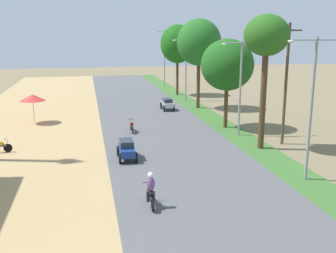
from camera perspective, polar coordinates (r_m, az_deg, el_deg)
name	(u,v)px	position (r m, az deg, el deg)	size (l,w,h in m)	color
vendor_umbrella	(33,98)	(36.15, -18.98, 3.96)	(2.20, 2.20, 2.52)	#99999E
median_tree_third	(266,38)	(26.73, 14.03, 12.27)	(2.93, 2.93, 8.88)	#4C351E
median_tree_fourth	(227,65)	(32.58, 8.56, 8.77)	(4.29, 4.29, 7.27)	#4C351E
median_tree_fifth	(199,42)	(41.20, 4.50, 12.00)	(4.52, 4.52, 9.16)	#4C351E
median_tree_sixth	(177,44)	(50.38, 1.38, 11.82)	(4.28, 4.28, 8.79)	#4C351E
streetlamp_near	(312,100)	(21.61, 20.07, 3.67)	(3.16, 0.20, 7.49)	gray
streetlamp_mid	(241,81)	(30.27, 10.44, 6.42)	(3.16, 0.20, 7.13)	gray
streetlamp_far	(186,65)	(46.22, 2.61, 8.91)	(3.16, 0.20, 7.12)	gray
streetlamp_farthest	(164,54)	(58.84, -0.52, 10.36)	(3.16, 0.20, 8.14)	gray
utility_pole_near	(286,83)	(28.61, 16.67, 6.09)	(1.80, 0.20, 8.42)	brown
car_sedan_blue	(127,149)	(24.67, -6.00, -3.19)	(1.10, 2.26, 1.19)	navy
car_sedan_silver	(167,103)	(40.42, -0.10, 3.35)	(1.10, 2.26, 1.19)	#B7BCC1
motorbike_foreground_rider	(150,190)	(17.95, -2.55, -9.15)	(0.54, 1.80, 1.66)	black
motorbike_ahead_second	(132,126)	(31.49, -5.29, 0.13)	(0.54, 1.80, 0.94)	black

